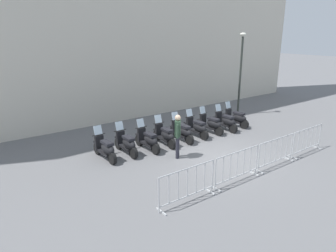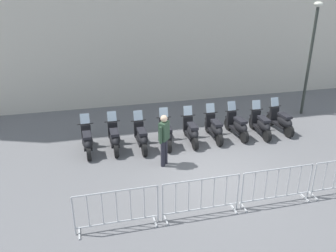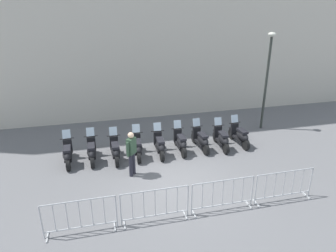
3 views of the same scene
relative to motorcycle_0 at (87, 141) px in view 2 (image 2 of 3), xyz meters
The scene contains 15 objects.
ground_plane 4.49m from the motorcycle_0, 28.01° to the right, with size 120.00×120.00×0.00m, color slate.
motorcycle_0 is the anchor object (origin of this frame).
motorcycle_1 0.92m from the motorcycle_0, ahead, with size 0.57×1.73×1.24m.
motorcycle_2 1.86m from the motorcycle_0, ahead, with size 0.58×1.73×1.24m.
motorcycle_3 2.77m from the motorcycle_0, ahead, with size 0.56×1.72×1.24m.
motorcycle_4 3.70m from the motorcycle_0, ahead, with size 0.56×1.73×1.24m.
motorcycle_5 4.63m from the motorcycle_0, ahead, with size 0.56×1.73×1.24m.
motorcycle_6 5.56m from the motorcycle_0, ahead, with size 0.65×1.72×1.24m.
motorcycle_7 6.48m from the motorcycle_0, ahead, with size 0.56×1.73×1.24m.
motorcycle_8 7.42m from the motorcycle_0, ahead, with size 0.65×1.72×1.24m.
barrier_segment_0 4.25m from the motorcycle_0, 76.74° to the right, with size 2.01×0.63×1.07m.
barrier_segment_1 4.98m from the motorcycle_0, 51.91° to the right, with size 2.01×0.63×1.07m.
barrier_segment_2 6.36m from the motorcycle_0, 35.61° to the right, with size 2.01×0.63×1.07m.
street_lamp 9.87m from the motorcycle_0, 15.48° to the left, with size 0.36×0.36×4.75m.
officer_near_row_end 2.83m from the motorcycle_0, 26.06° to the right, with size 0.39×0.47×1.73m.
Camera 2 is at (-2.74, -8.94, 5.58)m, focal length 37.18 mm.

